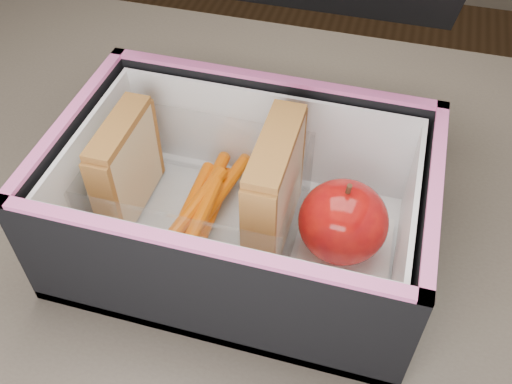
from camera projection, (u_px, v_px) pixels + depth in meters
kitchen_table at (288, 317)px, 0.58m from camera, size 1.20×0.80×0.75m
lunch_bag at (243, 192)px, 0.49m from camera, size 0.31×0.34×0.27m
plastic_tub at (200, 192)px, 0.51m from camera, size 0.18×0.13×0.07m
sandwich_left at (126, 166)px, 0.51m from camera, size 0.02×0.09×0.10m
sandwich_right at (274, 190)px, 0.48m from camera, size 0.03×0.10×0.11m
carrot_sticks at (202, 208)px, 0.52m from camera, size 0.05×0.15×0.03m
paper_napkin at (345, 249)px, 0.50m from camera, size 0.08×0.08×0.01m
red_apple at (343, 222)px, 0.47m from camera, size 0.10×0.10×0.08m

